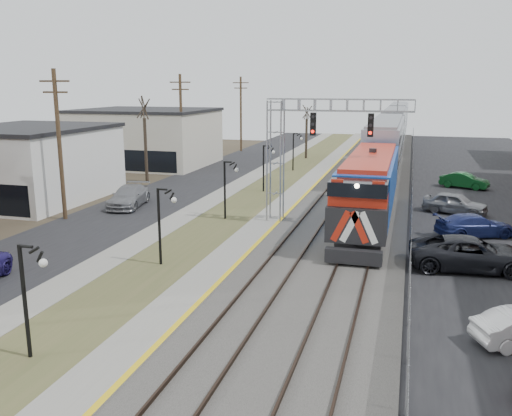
% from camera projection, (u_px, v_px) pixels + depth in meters
% --- Properties ---
extents(street_west, '(7.00, 120.00, 0.04)m').
position_uv_depth(street_west, '(168.00, 194.00, 45.53)').
color(street_west, black).
rests_on(street_west, ground).
extents(sidewalk, '(2.00, 120.00, 0.08)m').
position_uv_depth(sidewalk, '(219.00, 196.00, 44.32)').
color(sidewalk, gray).
rests_on(sidewalk, ground).
extents(grass_median, '(4.00, 120.00, 0.06)m').
position_uv_depth(grass_median, '(254.00, 199.00, 43.52)').
color(grass_median, '#484F2A').
rests_on(grass_median, ground).
extents(platform, '(2.00, 120.00, 0.24)m').
position_uv_depth(platform, '(290.00, 200.00, 42.70)').
color(platform, gray).
rests_on(platform, ground).
extents(ballast_bed, '(8.00, 120.00, 0.20)m').
position_uv_depth(ballast_bed, '(354.00, 204.00, 41.37)').
color(ballast_bed, '#595651').
rests_on(ballast_bed, ground).
extents(platform_edge, '(0.24, 120.00, 0.01)m').
position_uv_depth(platform_edge, '(301.00, 199.00, 42.44)').
color(platform_edge, gold).
rests_on(platform_edge, platform).
extents(track_near, '(1.58, 120.00, 0.15)m').
position_uv_depth(track_near, '(328.00, 200.00, 41.86)').
color(track_near, '#2D2119').
rests_on(track_near, ballast_bed).
extents(track_far, '(1.58, 120.00, 0.15)m').
position_uv_depth(track_far, '(374.00, 202.00, 40.93)').
color(track_far, '#2D2119').
rests_on(track_far, ballast_bed).
extents(train, '(3.00, 85.85, 5.33)m').
position_uv_depth(train, '(391.00, 134.00, 67.86)').
color(train, '#1649B3').
rests_on(train, ground).
extents(signal_gantry, '(9.00, 1.07, 8.15)m').
position_uv_depth(signal_gantry, '(302.00, 139.00, 34.32)').
color(signal_gantry, gray).
rests_on(signal_gantry, ground).
extents(lampposts, '(0.14, 62.14, 4.00)m').
position_uv_depth(lampposts, '(162.00, 226.00, 27.41)').
color(lampposts, black).
rests_on(lampposts, ground).
extents(utility_poles, '(0.28, 80.28, 10.00)m').
position_uv_depth(utility_poles, '(60.00, 146.00, 35.85)').
color(utility_poles, '#4C3823').
rests_on(utility_poles, ground).
extents(fence, '(0.04, 120.00, 1.60)m').
position_uv_depth(fence, '(412.00, 198.00, 40.09)').
color(fence, gray).
rests_on(fence, ground).
extents(bare_trees, '(12.30, 42.30, 5.95)m').
position_uv_depth(bare_trees, '(174.00, 156.00, 48.91)').
color(bare_trees, '#382D23').
rests_on(bare_trees, ground).
extents(car_lot_c, '(6.10, 3.17, 1.64)m').
position_uv_depth(car_lot_c, '(471.00, 254.00, 26.65)').
color(car_lot_c, black).
rests_on(car_lot_c, ground).
extents(car_lot_d, '(5.07, 3.65, 1.36)m').
position_uv_depth(car_lot_d, '(475.00, 226.00, 32.53)').
color(car_lot_d, navy).
rests_on(car_lot_d, ground).
extents(car_lot_e, '(4.72, 3.07, 1.50)m').
position_uv_depth(car_lot_e, '(455.00, 204.00, 38.29)').
color(car_lot_e, slate).
rests_on(car_lot_e, ground).
extents(car_lot_f, '(4.34, 2.72, 1.35)m').
position_uv_depth(car_lot_f, '(464.00, 181.00, 47.72)').
color(car_lot_f, '#0E481C').
rests_on(car_lot_f, ground).
extents(car_street_b, '(3.10, 5.60, 1.54)m').
position_uv_depth(car_street_b, '(129.00, 197.00, 40.56)').
color(car_street_b, gray).
rests_on(car_street_b, ground).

